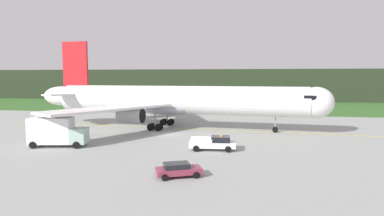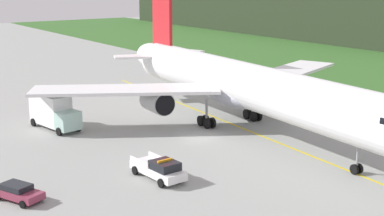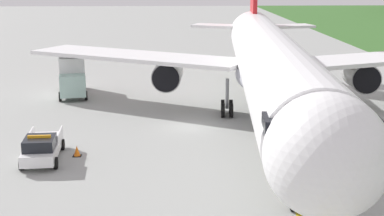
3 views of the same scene
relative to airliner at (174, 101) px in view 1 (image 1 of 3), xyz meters
The scene contains 9 objects.
ground 8.05m from the airliner, 82.53° to the right, with size 320.00×320.00×0.00m, color #969994.
grass_verge 45.86m from the airliner, 88.96° to the left, with size 320.00×46.55×0.04m, color #346227.
distant_tree_line 70.58m from the airliner, 89.33° to the left, with size 288.00×7.35×11.96m, color #273220.
taxiway_centerline_main 4.98m from the airliner, ahead, with size 69.95×0.30×0.01m, color yellow.
airliner is the anchor object (origin of this frame).
ops_pickup_truck 18.78m from the airliner, 61.63° to the right, with size 5.84×2.63×1.94m.
catering_truck 21.36m from the airliner, 124.12° to the right, with size 7.60×3.69×4.00m.
staff_car 28.58m from the airliner, 76.58° to the right, with size 4.45×3.23×1.30m.
apron_cone 16.76m from the airliner, 60.76° to the right, with size 0.57×0.57×0.72m.
Camera 1 is at (11.85, -49.51, 9.12)m, focal length 30.42 mm.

